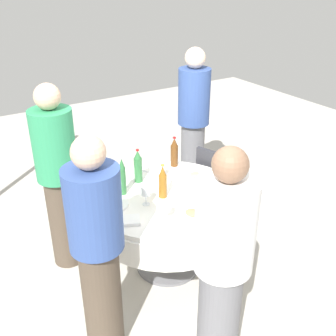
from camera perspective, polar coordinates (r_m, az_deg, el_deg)
name	(u,v)px	position (r m, az deg, el deg)	size (l,w,h in m)	color
ground_plane	(168,265)	(3.74, 0.00, -13.59)	(10.00, 10.00, 0.00)	#B7B2A8
dining_table	(168,210)	(3.38, 0.00, -5.96)	(1.29, 1.29, 0.74)	white
bottle_brown_outer	(174,153)	(3.72, 0.89, 2.20)	(0.07, 0.07, 0.29)	#593314
bottle_green_south	(122,177)	(3.26, -6.47, -1.29)	(0.06, 0.06, 0.33)	#2D6B38
bottle_amber_north	(163,182)	(3.21, -0.76, -2.00)	(0.07, 0.07, 0.29)	#8C5619
bottle_clear_front	(219,170)	(3.47, 7.20, -0.28)	(0.06, 0.06, 0.24)	silver
bottle_green_rear	(138,167)	(3.45, -4.26, 0.19)	(0.07, 0.07, 0.30)	#2D6B38
wine_glass_front	(162,168)	(3.53, -0.90, -0.01)	(0.07, 0.07, 0.13)	white
wine_glass_rear	(146,191)	(3.12, -3.16, -3.29)	(0.08, 0.08, 0.16)	white
wine_glass_mid	(167,207)	(2.94, -0.18, -5.54)	(0.06, 0.06, 0.15)	white
plate_right	(211,197)	(3.28, 6.13, -4.08)	(0.23, 0.23, 0.02)	white
plate_east	(196,176)	(3.57, 3.95, -1.15)	(0.23, 0.23, 0.04)	white
plate_far	(192,214)	(3.04, 3.47, -6.55)	(0.25, 0.25, 0.04)	white
plate_inner	(115,205)	(3.18, -7.50, -5.18)	(0.21, 0.21, 0.02)	white
spoon_south	(144,171)	(3.68, -3.48, -0.40)	(0.18, 0.02, 0.01)	silver
spoon_north	(145,189)	(3.38, -3.23, -3.01)	(0.18, 0.02, 0.01)	silver
fork_front	(119,185)	(3.47, -6.95, -2.38)	(0.18, 0.02, 0.01)	silver
folded_napkin	(131,220)	(2.98, -5.26, -7.38)	(0.13, 0.13, 0.02)	white
person_outer	(193,123)	(4.42, 3.60, 6.43)	(0.34, 0.34, 1.69)	slate
person_south	(58,176)	(3.45, -15.27, -1.16)	(0.34, 0.34, 1.64)	#4C3F33
person_north	(222,270)	(2.42, 7.66, -14.05)	(0.34, 0.34, 1.62)	slate
person_front	(98,249)	(2.60, -9.92, -11.21)	(0.34, 0.34, 1.60)	#4C3F33
chair_mid	(219,181)	(3.99, 7.23, -1.90)	(0.51, 0.51, 0.87)	#2D2D33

